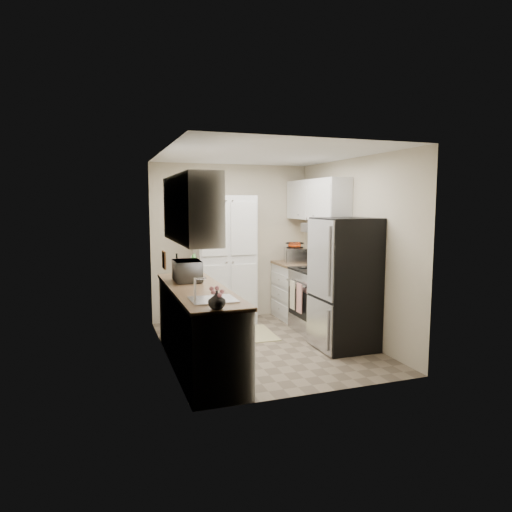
{
  "coord_description": "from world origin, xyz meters",
  "views": [
    {
      "loc": [
        -2.05,
        -5.52,
        1.9
      ],
      "look_at": [
        -0.08,
        0.15,
        1.19
      ],
      "focal_mm": 32.0,
      "sensor_mm": 36.0,
      "label": 1
    }
  ],
  "objects": [
    {
      "name": "ground",
      "position": [
        0.0,
        0.0,
        0.0
      ],
      "size": [
        3.2,
        3.2,
        0.0
      ],
      "primitive_type": "plane",
      "color": "#7A6B56",
      "rests_on": "ground"
    },
    {
      "name": "room_shell",
      "position": [
        -0.02,
        -0.01,
        1.63
      ],
      "size": [
        2.64,
        3.24,
        2.52
      ],
      "color": "beige",
      "rests_on": "ground"
    },
    {
      "name": "pantry_cabinet",
      "position": [
        -0.2,
        1.32,
        1.0
      ],
      "size": [
        0.9,
        0.55,
        2.0
      ],
      "primitive_type": "cube",
      "color": "silver",
      "rests_on": "ground"
    },
    {
      "name": "base_cabinet_left",
      "position": [
        -0.99,
        -0.43,
        0.44
      ],
      "size": [
        0.6,
        2.3,
        0.88
      ],
      "primitive_type": "cube",
      "color": "silver",
      "rests_on": "ground"
    },
    {
      "name": "countertop_left",
      "position": [
        -0.99,
        -0.43,
        0.9
      ],
      "size": [
        0.63,
        2.33,
        0.04
      ],
      "primitive_type": "cube",
      "color": "#846647",
      "rests_on": "base_cabinet_left"
    },
    {
      "name": "base_cabinet_right",
      "position": [
        0.99,
        1.19,
        0.44
      ],
      "size": [
        0.6,
        0.8,
        0.88
      ],
      "primitive_type": "cube",
      "color": "silver",
      "rests_on": "ground"
    },
    {
      "name": "countertop_right",
      "position": [
        0.99,
        1.19,
        0.9
      ],
      "size": [
        0.63,
        0.83,
        0.04
      ],
      "primitive_type": "cube",
      "color": "#846647",
      "rests_on": "base_cabinet_right"
    },
    {
      "name": "electric_range",
      "position": [
        0.97,
        0.39,
        0.48
      ],
      "size": [
        0.71,
        0.78,
        1.13
      ],
      "color": "#B7B7BC",
      "rests_on": "ground"
    },
    {
      "name": "refrigerator",
      "position": [
        0.94,
        -0.41,
        0.85
      ],
      "size": [
        0.7,
        0.72,
        1.7
      ],
      "primitive_type": "cube",
      "color": "#B7B7BC",
      "rests_on": "ground"
    },
    {
      "name": "microwave",
      "position": [
        -1.02,
        0.04,
        1.05
      ],
      "size": [
        0.32,
        0.47,
        0.26
      ],
      "primitive_type": "imported",
      "rotation": [
        0.0,
        0.0,
        1.57
      ],
      "color": "#A8A7AC",
      "rests_on": "countertop_left"
    },
    {
      "name": "wine_bottle",
      "position": [
        -1.08,
        0.5,
        1.06
      ],
      "size": [
        0.07,
        0.07,
        0.28
      ],
      "primitive_type": "cylinder",
      "color": "black",
      "rests_on": "countertop_left"
    },
    {
      "name": "flower_vase",
      "position": [
        -1.04,
        -1.52,
        1.01
      ],
      "size": [
        0.18,
        0.18,
        0.17
      ],
      "primitive_type": "imported",
      "rotation": [
        0.0,
        0.0,
        -0.12
      ],
      "color": "white",
      "rests_on": "countertop_left"
    },
    {
      "name": "cutting_board",
      "position": [
        -0.82,
        0.55,
        1.06
      ],
      "size": [
        0.09,
        0.21,
        0.27
      ],
      "primitive_type": "cube",
      "rotation": [
        0.0,
        0.0,
        -0.33
      ],
      "color": "green",
      "rests_on": "countertop_left"
    },
    {
      "name": "toaster_oven",
      "position": [
        0.95,
        1.2,
        1.04
      ],
      "size": [
        0.44,
        0.5,
        0.24
      ],
      "primitive_type": "cube",
      "rotation": [
        0.0,
        0.0,
        -0.3
      ],
      "color": "#AEAEB3",
      "rests_on": "countertop_right"
    },
    {
      "name": "fruit_basket",
      "position": [
        0.95,
        1.22,
        1.23
      ],
      "size": [
        0.35,
        0.35,
        0.12
      ],
      "primitive_type": null,
      "rotation": [
        0.0,
        0.0,
        0.19
      ],
      "color": "#F34B14",
      "rests_on": "toaster_oven"
    },
    {
      "name": "kitchen_mat",
      "position": [
        0.03,
        0.56,
        0.01
      ],
      "size": [
        0.57,
        0.88,
        0.01
      ],
      "primitive_type": "cube",
      "rotation": [
        0.0,
        0.0,
        -0.05
      ],
      "color": "#C4B980",
      "rests_on": "ground"
    }
  ]
}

